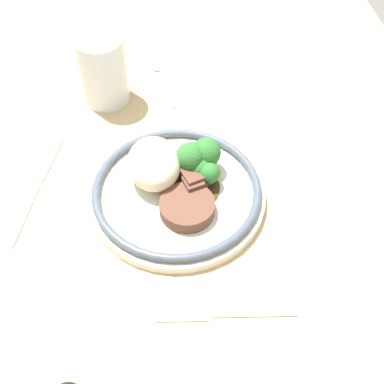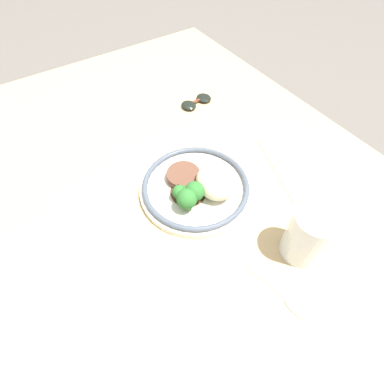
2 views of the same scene
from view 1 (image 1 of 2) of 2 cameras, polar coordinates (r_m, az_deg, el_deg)
The scene contains 7 objects.
ground_plane at distance 0.77m, azimuth -1.19°, elevation -4.37°, with size 8.00×8.00×0.00m, color #5B5651.
dining_table at distance 0.75m, azimuth -1.21°, elevation -3.62°, with size 1.31×0.91×0.03m.
plate at distance 0.75m, azimuth -1.68°, elevation 0.75°, with size 0.25×0.25×0.07m.
juice_glass at distance 0.89m, azimuth -9.42°, elevation 12.40°, with size 0.08×0.08×0.12m.
fork at distance 0.66m, azimuth 2.20°, elevation -12.97°, with size 0.03×0.17×0.00m.
knife at distance 0.81m, azimuth -15.95°, elevation 1.00°, with size 0.21×0.07×0.00m.
spoon at distance 0.97m, azimuth -4.02°, elevation 12.89°, with size 0.15×0.04×0.01m.
Camera 1 is at (-0.44, 0.05, 0.63)m, focal length 50.00 mm.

